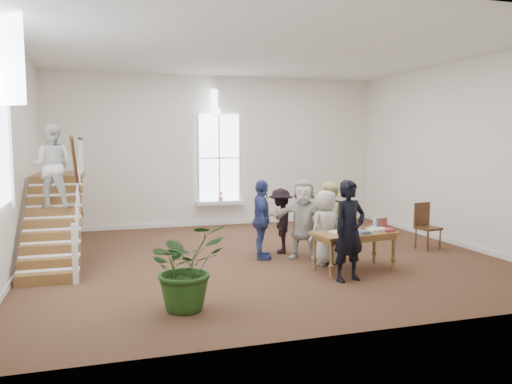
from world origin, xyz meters
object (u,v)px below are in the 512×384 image
object	(u,v)px
woman_cluster_c	(304,219)
side_chair	(425,223)
woman_cluster_a	(262,220)
police_officer	(349,231)
floor_plant	(186,266)
woman_cluster_b	(281,221)
library_table	(356,236)
person_yellow	(329,220)
elderly_woman	(326,227)

from	to	relation	value
woman_cluster_c	side_chair	bearing A→B (deg)	28.96
side_chair	woman_cluster_a	bearing A→B (deg)	167.98
police_officer	floor_plant	world-z (taller)	police_officer
woman_cluster_b	side_chair	distance (m)	3.51
library_table	woman_cluster_b	distance (m)	2.08
person_yellow	side_chair	world-z (taller)	person_yellow
person_yellow	woman_cluster_c	bearing A→B (deg)	-42.99
police_officer	woman_cluster_c	distance (m)	1.87
woman_cluster_a	woman_cluster_b	xyz separation A→B (m)	(0.60, 0.45, -0.12)
police_officer	floor_plant	size ratio (longest dim) A/B	1.39
woman_cluster_b	floor_plant	xyz separation A→B (m)	(-2.67, -3.21, -0.07)
floor_plant	side_chair	xyz separation A→B (m)	(6.13, 2.63, -0.05)
library_table	woman_cluster_a	world-z (taller)	woman_cluster_a
library_table	elderly_woman	size ratio (longest dim) A/B	1.12
floor_plant	police_officer	bearing A→B (deg)	12.60
person_yellow	floor_plant	bearing A→B (deg)	3.79
person_yellow	woman_cluster_a	world-z (taller)	woman_cluster_a
elderly_woman	woman_cluster_c	size ratio (longest dim) A/B	0.89
woman_cluster_a	floor_plant	bearing A→B (deg)	156.62
person_yellow	side_chair	size ratio (longest dim) A/B	1.54
library_table	side_chair	world-z (taller)	side_chair
library_table	police_officer	xyz separation A→B (m)	(-0.48, -0.65, 0.24)
library_table	person_yellow	xyz separation A→B (m)	(-0.08, 1.10, 0.15)
police_officer	woman_cluster_a	xyz separation A→B (m)	(-1.05, 2.07, -0.07)
woman_cluster_b	woman_cluster_a	bearing A→B (deg)	-36.47
person_yellow	floor_plant	size ratio (longest dim) A/B	1.26
woman_cluster_a	side_chair	bearing A→B (deg)	-78.35
woman_cluster_a	woman_cluster_c	world-z (taller)	woman_cluster_c
woman_cluster_c	woman_cluster_b	bearing A→B (deg)	142.45
person_yellow	woman_cluster_c	world-z (taller)	woman_cluster_c
woman_cluster_a	elderly_woman	bearing A→B (deg)	-111.96
library_table	woman_cluster_c	xyz separation A→B (m)	(-0.62, 1.22, 0.18)
woman_cluster_b	floor_plant	bearing A→B (deg)	-23.08
woman_cluster_c	floor_plant	size ratio (longest dim) A/B	1.30
police_officer	floor_plant	distance (m)	3.20
woman_cluster_a	woman_cluster_b	size ratio (longest dim) A/B	1.16
woman_cluster_b	woman_cluster_c	bearing A→B (deg)	41.43
police_officer	person_yellow	size ratio (longest dim) A/B	1.10
woman_cluster_b	side_chair	world-z (taller)	woman_cluster_b
library_table	person_yellow	world-z (taller)	person_yellow
floor_plant	side_chair	distance (m)	6.67
woman_cluster_a	woman_cluster_b	distance (m)	0.76
woman_cluster_b	floor_plant	distance (m)	4.18
woman_cluster_c	police_officer	bearing A→B (deg)	-57.84
library_table	woman_cluster_a	xyz separation A→B (m)	(-1.52, 1.42, 0.17)
woman_cluster_c	woman_cluster_a	bearing A→B (deg)	-164.86
woman_cluster_b	library_table	bearing A→B (deg)	42.91
woman_cluster_b	elderly_woman	bearing A→B (deg)	40.01
person_yellow	floor_plant	distance (m)	4.29
person_yellow	floor_plant	world-z (taller)	person_yellow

